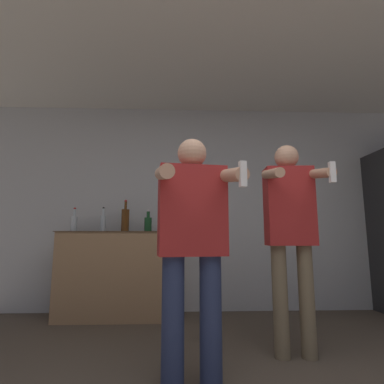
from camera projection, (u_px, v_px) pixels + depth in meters
name	position (u px, v px, depth m)	size (l,w,h in m)	color
wall_back	(201.00, 206.00, 3.80)	(7.00, 0.06, 2.55)	#B2B7BC
ceiling_slab	(212.00, 39.00, 2.58)	(7.00, 3.34, 0.05)	silver
counter	(118.00, 274.00, 3.37)	(1.28, 0.54, 0.95)	#997551
bottle_amber_bourbon	(125.00, 220.00, 3.49)	(0.09, 0.09, 0.37)	#563314
bottle_green_wine	(148.00, 223.00, 3.49)	(0.09, 0.09, 0.26)	#194723
bottle_tall_gin	(103.00, 222.00, 3.47)	(0.06, 0.06, 0.29)	silver
bottle_red_label	(74.00, 223.00, 3.46)	(0.07, 0.07, 0.28)	silver
person_woman_foreground	(192.00, 237.00, 1.89)	(0.54, 0.57, 1.53)	navy
person_man_side	(290.00, 225.00, 2.33)	(0.44, 0.55, 1.62)	#75664C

